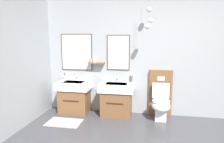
# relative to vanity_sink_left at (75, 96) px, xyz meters

# --- Properties ---
(wall_back) EXTENTS (5.07, 0.62, 2.62)m
(wall_back) POSITION_rel_vanity_sink_left_xyz_m (1.73, 0.27, 0.93)
(wall_back) COLOR #999EA3
(wall_back) RESTS_ON ground
(bath_mat) EXTENTS (0.68, 0.44, 0.01)m
(bath_mat) POSITION_rel_vanity_sink_left_xyz_m (0.00, -0.60, -0.37)
(bath_mat) COLOR #9E9993
(bath_mat) RESTS_ON ground
(vanity_sink_left) EXTENTS (0.73, 0.50, 0.71)m
(vanity_sink_left) POSITION_rel_vanity_sink_left_xyz_m (0.00, 0.00, 0.00)
(vanity_sink_left) COLOR brown
(vanity_sink_left) RESTS_ON ground
(tap_on_left_sink) EXTENTS (0.03, 0.13, 0.11)m
(tap_on_left_sink) POSITION_rel_vanity_sink_left_xyz_m (0.00, 0.18, 0.41)
(tap_on_left_sink) COLOR silver
(tap_on_left_sink) RESTS_ON vanity_sink_left
(vanity_sink_right) EXTENTS (0.73, 0.50, 0.71)m
(vanity_sink_right) POSITION_rel_vanity_sink_left_xyz_m (0.96, 0.00, 0.00)
(vanity_sink_right) COLOR brown
(vanity_sink_right) RESTS_ON ground
(tap_on_right_sink) EXTENTS (0.03, 0.13, 0.11)m
(tap_on_right_sink) POSITION_rel_vanity_sink_left_xyz_m (0.96, 0.18, 0.41)
(tap_on_right_sink) COLOR silver
(tap_on_right_sink) RESTS_ON vanity_sink_right
(toilet) EXTENTS (0.48, 0.62, 1.00)m
(toilet) POSITION_rel_vanity_sink_left_xyz_m (1.89, 0.01, -0.00)
(toilet) COLOR brown
(toilet) RESTS_ON ground
(toothbrush_cup) EXTENTS (0.07, 0.07, 0.20)m
(toothbrush_cup) POSITION_rel_vanity_sink_left_xyz_m (-0.29, 0.17, 0.39)
(toothbrush_cup) COLOR silver
(toothbrush_cup) RESTS_ON vanity_sink_left
(soap_dispenser) EXTENTS (0.06, 0.06, 0.17)m
(soap_dispenser) POSITION_rel_vanity_sink_left_xyz_m (1.26, 0.18, 0.41)
(soap_dispenser) COLOR #4C4C51
(soap_dispenser) RESTS_ON vanity_sink_right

